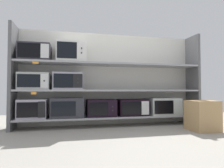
# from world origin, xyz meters

# --- Properties ---
(ground) EXTENTS (7.17, 6.00, 0.02)m
(ground) POSITION_xyz_m (0.00, -1.00, -0.01)
(ground) COLOR gray
(back_panel) EXTENTS (3.37, 0.04, 1.68)m
(back_panel) POSITION_xyz_m (0.00, 0.22, 0.84)
(back_panel) COLOR beige
(back_panel) RESTS_ON ground
(upright_left) EXTENTS (0.05, 0.40, 1.68)m
(upright_left) POSITION_xyz_m (-1.62, 0.00, 0.84)
(upright_left) COLOR #5B5B5E
(upright_left) RESTS_ON ground
(upright_right) EXTENTS (0.05, 0.40, 1.68)m
(upright_right) POSITION_xyz_m (1.62, 0.00, 0.84)
(upright_right) COLOR #5B5B5E
(upright_right) RESTS_ON ground
(shelf_0) EXTENTS (3.17, 0.40, 0.03)m
(shelf_0) POSITION_xyz_m (0.00, 0.00, 0.16)
(shelf_0) COLOR #99999E
(shelf_0) RESTS_ON ground
(microwave_0) EXTENTS (0.44, 0.37, 0.31)m
(microwave_0) POSITION_xyz_m (-1.31, -0.00, 0.33)
(microwave_0) COLOR #A39AAE
(microwave_0) RESTS_ON shelf_0
(microwave_1) EXTENTS (0.53, 0.42, 0.32)m
(microwave_1) POSITION_xyz_m (-0.76, -0.00, 0.33)
(microwave_1) COLOR #2E2E36
(microwave_1) RESTS_ON shelf_0
(microwave_2) EXTENTS (0.50, 0.35, 0.29)m
(microwave_2) POSITION_xyz_m (-0.19, -0.00, 0.32)
(microwave_2) COLOR black
(microwave_2) RESTS_ON shelf_0
(microwave_3) EXTENTS (0.52, 0.34, 0.29)m
(microwave_3) POSITION_xyz_m (0.37, -0.00, 0.32)
(microwave_3) COLOR black
(microwave_3) RESTS_ON shelf_0
(microwave_4) EXTENTS (0.57, 0.42, 0.31)m
(microwave_4) POSITION_xyz_m (0.98, -0.00, 0.33)
(microwave_4) COLOR #B2BAB5
(microwave_4) RESTS_ON shelf_0
(shelf_1) EXTENTS (3.17, 0.40, 0.03)m
(shelf_1) POSITION_xyz_m (0.00, 0.00, 0.62)
(shelf_1) COLOR #99999E
(microwave_5) EXTENTS (0.48, 0.39, 0.27)m
(microwave_5) POSITION_xyz_m (-1.29, -0.00, 0.77)
(microwave_5) COLOR #A3A6A4
(microwave_5) RESTS_ON shelf_1
(microwave_6) EXTENTS (0.48, 0.41, 0.28)m
(microwave_6) POSITION_xyz_m (-0.76, -0.00, 0.77)
(microwave_6) COLOR #A19CAD
(microwave_6) RESTS_ON shelf_1
(price_tag_0) EXTENTS (0.08, 0.00, 0.04)m
(price_tag_0) POSITION_xyz_m (-1.26, -0.21, 0.58)
(price_tag_0) COLOR orange
(shelf_2) EXTENTS (3.17, 0.40, 0.03)m
(shelf_2) POSITION_xyz_m (0.00, 0.00, 1.08)
(shelf_2) COLOR #99999E
(microwave_7) EXTENTS (0.48, 0.40, 0.27)m
(microwave_7) POSITION_xyz_m (-1.28, -0.00, 1.24)
(microwave_7) COLOR #2D2A33
(microwave_7) RESTS_ON shelf_2
(microwave_8) EXTENTS (0.49, 0.38, 0.34)m
(microwave_8) POSITION_xyz_m (-0.71, -0.00, 1.27)
(microwave_8) COLOR silver
(microwave_8) RESTS_ON shelf_2
(price_tag_1) EXTENTS (0.09, 0.00, 0.03)m
(price_tag_1) POSITION_xyz_m (-1.25, -0.21, 1.05)
(price_tag_1) COLOR orange
(shipping_carton) EXTENTS (0.40, 0.40, 0.46)m
(shipping_carton) POSITION_xyz_m (1.29, -0.68, 0.23)
(shipping_carton) COLOR tan
(shipping_carton) RESTS_ON ground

